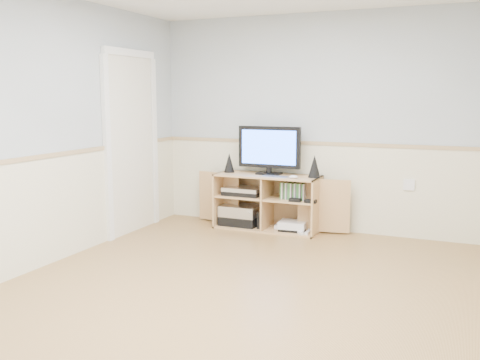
{
  "coord_description": "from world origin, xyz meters",
  "views": [
    {
      "loc": [
        1.58,
        -3.81,
        1.57
      ],
      "look_at": [
        -0.58,
        1.2,
        0.7
      ],
      "focal_mm": 40.0,
      "sensor_mm": 36.0,
      "label": 1
    }
  ],
  "objects_px": {
    "game_consoles": "(292,226)",
    "media_cabinet": "(269,201)",
    "keyboard": "(275,177)",
    "monitor": "(269,149)"
  },
  "relations": [
    {
      "from": "monitor",
      "to": "media_cabinet",
      "type": "bearing_deg",
      "value": 90.0
    },
    {
      "from": "monitor",
      "to": "game_consoles",
      "type": "height_order",
      "value": "monitor"
    },
    {
      "from": "media_cabinet",
      "to": "monitor",
      "type": "distance_m",
      "value": 0.62
    },
    {
      "from": "keyboard",
      "to": "monitor",
      "type": "bearing_deg",
      "value": 126.06
    },
    {
      "from": "monitor",
      "to": "keyboard",
      "type": "height_order",
      "value": "monitor"
    },
    {
      "from": "keyboard",
      "to": "media_cabinet",
      "type": "bearing_deg",
      "value": 125.1
    },
    {
      "from": "game_consoles",
      "to": "media_cabinet",
      "type": "bearing_deg",
      "value": 167.94
    },
    {
      "from": "game_consoles",
      "to": "monitor",
      "type": "bearing_deg",
      "value": 169.12
    },
    {
      "from": "media_cabinet",
      "to": "keyboard",
      "type": "distance_m",
      "value": 0.4
    },
    {
      "from": "monitor",
      "to": "keyboard",
      "type": "relative_size",
      "value": 2.53
    }
  ]
}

